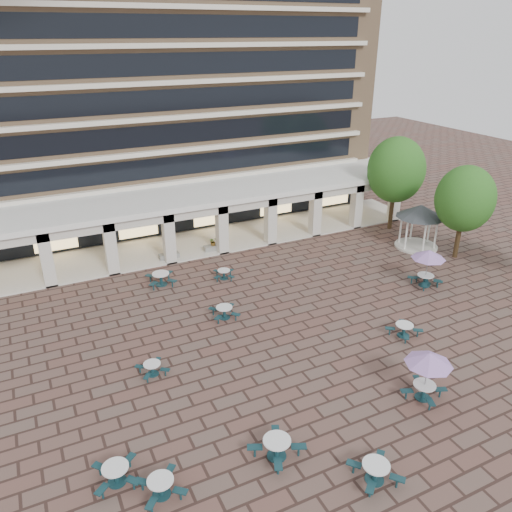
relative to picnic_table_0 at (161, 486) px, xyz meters
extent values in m
plane|color=brown|center=(8.54, 7.42, -0.45)|extent=(120.00, 120.00, 0.00)
cube|color=#A4805D|center=(8.54, 32.92, 10.55)|extent=(40.00, 15.00, 22.00)
cube|color=beige|center=(8.54, 25.17, 4.05)|extent=(36.80, 0.50, 0.35)
cube|color=black|center=(8.54, 25.40, 5.35)|extent=(35.20, 0.05, 1.60)
cube|color=beige|center=(8.54, 25.17, 6.65)|extent=(36.80, 0.50, 0.35)
cube|color=black|center=(8.54, 25.40, 7.95)|extent=(35.20, 0.05, 1.60)
cube|color=beige|center=(8.54, 25.17, 9.25)|extent=(36.80, 0.50, 0.35)
cube|color=black|center=(8.54, 25.40, 10.55)|extent=(35.20, 0.05, 1.60)
cube|color=beige|center=(8.54, 25.17, 11.85)|extent=(36.80, 0.50, 0.35)
cube|color=black|center=(8.54, 25.40, 13.15)|extent=(35.20, 0.05, 1.60)
cube|color=beige|center=(8.54, 25.17, 14.45)|extent=(36.80, 0.50, 0.35)
cube|color=black|center=(8.54, 25.40, 15.75)|extent=(35.20, 0.05, 1.60)
cube|color=beige|center=(8.54, 25.17, 17.05)|extent=(36.80, 0.50, 0.35)
cube|color=white|center=(8.54, 22.42, 3.75)|extent=(42.00, 6.60, 0.40)
cube|color=beige|center=(8.54, 19.57, 3.30)|extent=(42.00, 0.30, 0.90)
cube|color=black|center=(8.54, 25.12, 1.35)|extent=(38.00, 0.15, 3.20)
cube|color=beige|center=(8.54, 22.42, -0.39)|extent=(42.00, 6.00, 0.12)
cube|color=beige|center=(-2.02, 19.82, 1.55)|extent=(0.80, 0.80, 4.00)
cube|color=beige|center=(2.20, 19.82, 1.55)|extent=(0.80, 0.80, 4.00)
cube|color=beige|center=(6.43, 19.82, 1.55)|extent=(0.80, 0.80, 4.00)
cube|color=beige|center=(10.65, 19.82, 1.55)|extent=(0.80, 0.80, 4.00)
cube|color=beige|center=(14.87, 19.82, 1.55)|extent=(0.80, 0.80, 4.00)
cube|color=beige|center=(19.09, 19.82, 1.55)|extent=(0.80, 0.80, 4.00)
cube|color=beige|center=(23.32, 19.82, 1.55)|extent=(0.80, 0.80, 4.00)
cube|color=beige|center=(27.54, 19.82, 1.55)|extent=(0.80, 0.80, 4.00)
cube|color=#FFD88C|center=(-1.06, 24.97, 1.15)|extent=(3.20, 0.08, 2.40)
cube|color=#FFD88C|center=(5.34, 24.97, 1.15)|extent=(3.20, 0.08, 2.40)
cube|color=#FFD88C|center=(11.74, 24.97, 1.15)|extent=(3.20, 0.08, 2.40)
cube|color=#FFD88C|center=(18.14, 24.97, 1.15)|extent=(3.20, 0.08, 2.40)
cube|color=#FFD88C|center=(24.54, 24.97, 1.15)|extent=(3.20, 0.08, 2.40)
cylinder|color=#13373B|center=(0.00, 0.00, -0.43)|extent=(0.70, 0.70, 0.04)
cylinder|color=#13373B|center=(0.00, 0.00, -0.12)|extent=(0.18, 0.18, 0.66)
cylinder|color=silver|center=(0.00, 0.00, 0.28)|extent=(1.00, 1.00, 0.05)
cube|color=#13373B|center=(0.52, 0.58, -0.01)|extent=(0.58, 0.60, 0.05)
cylinder|color=#13373B|center=(0.52, 0.58, -0.24)|extent=(0.08, 0.08, 0.42)
cube|color=#13373B|center=(-0.58, 0.52, -0.01)|extent=(0.60, 0.58, 0.05)
cylinder|color=#13373B|center=(-0.58, 0.52, -0.24)|extent=(0.08, 0.08, 0.42)
cube|color=#13373B|center=(-0.52, -0.58, -0.01)|extent=(0.58, 0.60, 0.05)
cylinder|color=#13373B|center=(-0.52, -0.58, -0.24)|extent=(0.08, 0.08, 0.42)
cube|color=#13373B|center=(0.58, -0.52, -0.01)|extent=(0.60, 0.58, 0.05)
cylinder|color=#13373B|center=(0.58, -0.52, -0.24)|extent=(0.08, 0.08, 0.42)
cylinder|color=#13373B|center=(4.76, -0.25, -0.43)|extent=(0.80, 0.80, 0.05)
cylinder|color=#13373B|center=(4.76, -0.25, -0.07)|extent=(0.21, 0.21, 0.76)
cylinder|color=silver|center=(4.76, -0.25, 0.39)|extent=(1.15, 1.15, 0.06)
cube|color=#13373B|center=(5.13, 0.57, 0.05)|extent=(0.55, 0.71, 0.06)
cylinder|color=#13373B|center=(5.13, 0.57, -0.21)|extent=(0.09, 0.09, 0.48)
cube|color=#13373B|center=(3.95, 0.13, 0.05)|extent=(0.71, 0.55, 0.06)
cylinder|color=#13373B|center=(3.95, 0.13, -0.21)|extent=(0.09, 0.09, 0.48)
cube|color=#13373B|center=(4.39, -1.06, 0.05)|extent=(0.55, 0.71, 0.06)
cylinder|color=#13373B|center=(4.39, -1.06, -0.21)|extent=(0.09, 0.09, 0.48)
cube|color=#13373B|center=(5.57, -0.62, 0.05)|extent=(0.71, 0.55, 0.06)
cylinder|color=#13373B|center=(5.57, -0.62, -0.21)|extent=(0.09, 0.09, 0.48)
cylinder|color=#13373B|center=(7.61, -2.95, -0.43)|extent=(0.75, 0.75, 0.04)
cylinder|color=#13373B|center=(7.61, -2.95, -0.10)|extent=(0.19, 0.19, 0.71)
cylinder|color=silver|center=(7.61, -2.95, 0.33)|extent=(1.07, 1.07, 0.05)
cube|color=#13373B|center=(8.25, -2.42, 0.02)|extent=(0.64, 0.61, 0.05)
cylinder|color=#13373B|center=(8.25, -2.42, -0.23)|extent=(0.09, 0.09, 0.45)
cube|color=#13373B|center=(7.08, -2.31, 0.02)|extent=(0.61, 0.64, 0.05)
cylinder|color=#13373B|center=(7.08, -2.31, -0.23)|extent=(0.09, 0.09, 0.45)
cube|color=#13373B|center=(6.97, -3.49, 0.02)|extent=(0.64, 0.61, 0.05)
cylinder|color=#13373B|center=(6.97, -3.49, -0.23)|extent=(0.09, 0.09, 0.45)
cube|color=#13373B|center=(8.15, -3.59, 0.02)|extent=(0.61, 0.64, 0.05)
cylinder|color=#13373B|center=(8.15, -3.59, -0.23)|extent=(0.09, 0.09, 0.45)
cylinder|color=#13373B|center=(15.43, 4.39, -0.43)|extent=(0.70, 0.70, 0.04)
cylinder|color=#13373B|center=(15.43, 4.39, -0.12)|extent=(0.18, 0.18, 0.66)
cylinder|color=silver|center=(15.43, 4.39, 0.27)|extent=(0.99, 0.99, 0.05)
cube|color=#13373B|center=(15.85, 5.04, -0.01)|extent=(0.53, 0.61, 0.05)
cylinder|color=#13373B|center=(15.85, 5.04, -0.24)|extent=(0.08, 0.08, 0.42)
cube|color=#13373B|center=(14.78, 4.82, -0.01)|extent=(0.61, 0.53, 0.05)
cylinder|color=#13373B|center=(14.78, 4.82, -0.24)|extent=(0.08, 0.08, 0.42)
cube|color=#13373B|center=(15.00, 3.75, -0.01)|extent=(0.53, 0.61, 0.05)
cylinder|color=#13373B|center=(15.00, 3.75, -0.24)|extent=(0.08, 0.08, 0.42)
cube|color=#13373B|center=(16.08, 3.97, -0.01)|extent=(0.61, 0.53, 0.05)
cylinder|color=#13373B|center=(16.08, 3.97, -0.24)|extent=(0.08, 0.08, 0.42)
cylinder|color=#13373B|center=(-1.38, 1.31, -0.43)|extent=(0.72, 0.72, 0.04)
cylinder|color=#13373B|center=(-1.38, 1.31, -0.11)|extent=(0.19, 0.19, 0.68)
cylinder|color=silver|center=(-1.38, 1.31, 0.30)|extent=(1.03, 1.03, 0.05)
cube|color=#13373B|center=(-0.76, 1.83, 0.00)|extent=(0.62, 0.59, 0.05)
cylinder|color=#13373B|center=(-0.76, 1.83, -0.23)|extent=(0.08, 0.08, 0.43)
cube|color=#13373B|center=(-1.90, 1.94, 0.00)|extent=(0.59, 0.62, 0.05)
cylinder|color=#13373B|center=(-1.90, 1.94, -0.23)|extent=(0.08, 0.08, 0.43)
cube|color=#13373B|center=(-2.01, 0.80, 0.00)|extent=(0.62, 0.59, 0.05)
cylinder|color=#13373B|center=(-2.01, 0.80, -0.23)|extent=(0.08, 0.08, 0.43)
cube|color=#13373B|center=(-0.87, 0.69, 0.00)|extent=(0.59, 0.62, 0.05)
cylinder|color=#13373B|center=(-0.87, 0.69, -0.23)|extent=(0.08, 0.08, 0.43)
cylinder|color=#13373B|center=(12.67, -0.14, -0.43)|extent=(0.73, 0.73, 0.04)
cylinder|color=#13373B|center=(12.67, -0.14, -0.11)|extent=(0.19, 0.19, 0.69)
cylinder|color=silver|center=(12.67, -0.14, 0.31)|extent=(1.05, 1.05, 0.05)
cube|color=#13373B|center=(12.97, 0.62, 0.01)|extent=(0.49, 0.64, 0.05)
cylinder|color=#13373B|center=(12.97, 0.62, -0.23)|extent=(0.08, 0.08, 0.44)
cube|color=#13373B|center=(11.91, 0.17, 0.01)|extent=(0.64, 0.49, 0.05)
cylinder|color=#13373B|center=(11.91, 0.17, -0.23)|extent=(0.08, 0.08, 0.44)
cube|color=#13373B|center=(12.36, -0.90, 0.01)|extent=(0.49, 0.64, 0.05)
cylinder|color=#13373B|center=(12.36, -0.90, -0.23)|extent=(0.08, 0.08, 0.44)
cube|color=#13373B|center=(13.42, -0.44, 0.01)|extent=(0.64, 0.49, 0.05)
cylinder|color=#13373B|center=(13.42, -0.44, -0.23)|extent=(0.08, 0.08, 0.44)
cylinder|color=gray|center=(12.67, -0.14, 0.81)|extent=(0.05, 0.05, 2.52)
cone|color=#9B70BB|center=(12.67, -0.14, 1.80)|extent=(2.20, 2.20, 0.58)
cylinder|color=#13373B|center=(21.25, 8.72, -0.44)|extent=(0.60, 0.60, 0.03)
cylinder|color=#13373B|center=(21.25, 8.72, -0.17)|extent=(0.15, 0.15, 0.57)
cylinder|color=silver|center=(21.25, 8.72, 0.17)|extent=(0.86, 0.86, 0.04)
cube|color=#13373B|center=(21.73, 9.19, -0.08)|extent=(0.51, 0.50, 0.04)
cylinder|color=#13373B|center=(21.73, 9.19, -0.27)|extent=(0.07, 0.07, 0.36)
cube|color=#13373B|center=(20.78, 9.20, -0.08)|extent=(0.50, 0.51, 0.04)
cylinder|color=#13373B|center=(20.78, 9.20, -0.27)|extent=(0.07, 0.07, 0.36)
cube|color=#13373B|center=(20.77, 8.25, -0.08)|extent=(0.51, 0.50, 0.04)
cylinder|color=#13373B|center=(20.77, 8.25, -0.27)|extent=(0.07, 0.07, 0.36)
cube|color=#13373B|center=(21.72, 8.24, -0.08)|extent=(0.50, 0.51, 0.04)
cylinder|color=#13373B|center=(21.72, 8.24, -0.27)|extent=(0.07, 0.07, 0.36)
cylinder|color=#13373B|center=(1.63, 7.22, -0.43)|extent=(0.61, 0.61, 0.03)
cylinder|color=#13373B|center=(1.63, 7.22, -0.16)|extent=(0.16, 0.16, 0.57)
cylinder|color=silver|center=(1.63, 7.22, 0.18)|extent=(0.87, 0.87, 0.04)
cube|color=#13373B|center=(2.04, 7.76, -0.07)|extent=(0.48, 0.53, 0.04)
cylinder|color=#13373B|center=(2.04, 7.76, -0.27)|extent=(0.07, 0.07, 0.37)
cube|color=#13373B|center=(1.09, 7.62, -0.07)|extent=(0.53, 0.48, 0.04)
cylinder|color=#13373B|center=(1.09, 7.62, -0.27)|extent=(0.07, 0.07, 0.37)
cube|color=#13373B|center=(1.22, 6.67, -0.07)|extent=(0.48, 0.53, 0.04)
cylinder|color=#13373B|center=(1.22, 6.67, -0.27)|extent=(0.07, 0.07, 0.37)
cube|color=#13373B|center=(2.17, 6.81, -0.07)|extent=(0.53, 0.48, 0.04)
cylinder|color=#13373B|center=(2.17, 6.81, -0.27)|extent=(0.07, 0.07, 0.37)
cylinder|color=#13373B|center=(7.00, 10.68, -0.43)|extent=(0.69, 0.69, 0.04)
cylinder|color=#13373B|center=(7.00, 10.68, -0.13)|extent=(0.18, 0.18, 0.65)
cylinder|color=silver|center=(7.00, 10.68, 0.27)|extent=(0.99, 0.99, 0.05)
cube|color=#13373B|center=(7.60, 11.17, -0.02)|extent=(0.60, 0.56, 0.05)
cylinder|color=#13373B|center=(7.60, 11.17, -0.24)|extent=(0.08, 0.08, 0.42)
cube|color=#13373B|center=(6.51, 11.28, -0.02)|extent=(0.56, 0.60, 0.05)
cylinder|color=#13373B|center=(6.51, 11.28, -0.24)|extent=(0.08, 0.08, 0.42)
cube|color=#13373B|center=(6.41, 10.19, -0.02)|extent=(0.60, 0.56, 0.05)
cylinder|color=#13373B|center=(6.41, 10.19, -0.24)|extent=(0.08, 0.08, 0.42)
cube|color=#13373B|center=(7.49, 10.08, -0.02)|extent=(0.56, 0.60, 0.05)
cylinder|color=#13373B|center=(7.49, 10.08, -0.24)|extent=(0.08, 0.08, 0.42)
cylinder|color=#13373B|center=(20.90, 8.58, -0.43)|extent=(0.76, 0.76, 0.04)
cylinder|color=#13373B|center=(20.90, 8.58, -0.09)|extent=(0.20, 0.20, 0.72)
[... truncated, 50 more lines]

